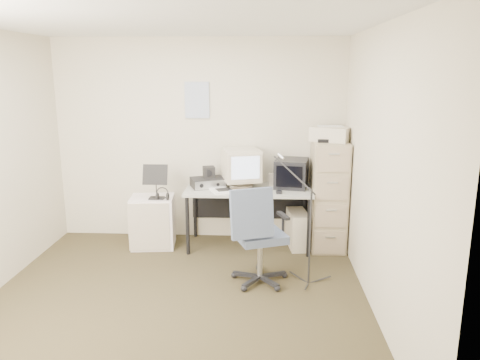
{
  "coord_description": "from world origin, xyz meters",
  "views": [
    {
      "loc": [
        0.8,
        -3.97,
        2.12
      ],
      "look_at": [
        0.55,
        0.95,
        0.95
      ],
      "focal_mm": 35.0,
      "sensor_mm": 36.0,
      "label": 1
    }
  ],
  "objects_px": {
    "office_chair": "(260,234)",
    "side_cart": "(153,222)",
    "filing_cabinet": "(328,195)",
    "desk": "(249,217)"
  },
  "relations": [
    {
      "from": "filing_cabinet",
      "to": "desk",
      "type": "bearing_deg",
      "value": -178.19
    },
    {
      "from": "filing_cabinet",
      "to": "office_chair",
      "type": "relative_size",
      "value": 1.27
    },
    {
      "from": "filing_cabinet",
      "to": "office_chair",
      "type": "xyz_separation_m",
      "value": [
        -0.8,
        -1.02,
        -0.14
      ]
    },
    {
      "from": "office_chair",
      "to": "side_cart",
      "type": "bearing_deg",
      "value": 123.79
    },
    {
      "from": "filing_cabinet",
      "to": "side_cart",
      "type": "height_order",
      "value": "filing_cabinet"
    },
    {
      "from": "desk",
      "to": "side_cart",
      "type": "relative_size",
      "value": 2.39
    },
    {
      "from": "filing_cabinet",
      "to": "office_chair",
      "type": "bearing_deg",
      "value": -128.19
    },
    {
      "from": "filing_cabinet",
      "to": "side_cart",
      "type": "xyz_separation_m",
      "value": [
        -2.11,
        -0.1,
        -0.34
      ]
    },
    {
      "from": "desk",
      "to": "filing_cabinet",
      "type": "bearing_deg",
      "value": 1.81
    },
    {
      "from": "office_chair",
      "to": "filing_cabinet",
      "type": "bearing_deg",
      "value": 30.84
    }
  ]
}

